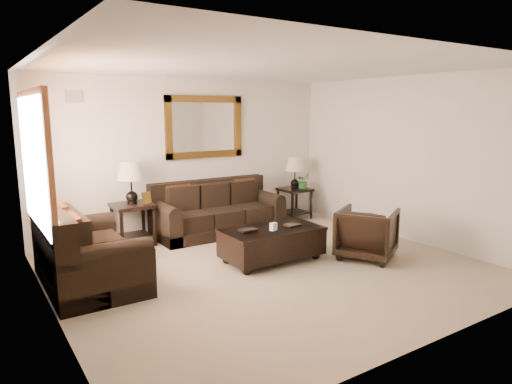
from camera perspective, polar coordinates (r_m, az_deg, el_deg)
room at (r=6.05m, az=1.86°, el=2.62°), size 5.51×5.01×2.71m
window at (r=5.88m, az=-25.78°, el=3.35°), size 0.07×1.96×1.66m
mirror at (r=8.27m, az=-6.43°, el=8.08°), size 1.50×0.06×1.10m
air_vent at (r=7.55m, az=-21.81°, el=11.02°), size 0.25×0.02×0.18m
sofa at (r=8.11m, az=-4.90°, el=-2.77°), size 2.25×0.97×0.92m
loveseat at (r=6.08m, az=-20.70°, el=-7.49°), size 1.06×1.78×1.00m
end_table_left at (r=7.52m, az=-15.28°, el=0.15°), size 0.62×0.62×1.35m
end_table_right at (r=9.12m, az=4.88°, el=1.66°), size 0.56×0.56×1.22m
coffee_table at (r=6.58m, az=2.01°, el=-6.09°), size 1.44×0.78×0.61m
armchair at (r=6.89m, az=13.71°, el=-4.74°), size 1.03×1.05×0.81m
potted_plant at (r=9.12m, az=5.87°, el=1.21°), size 0.38×0.40×0.25m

